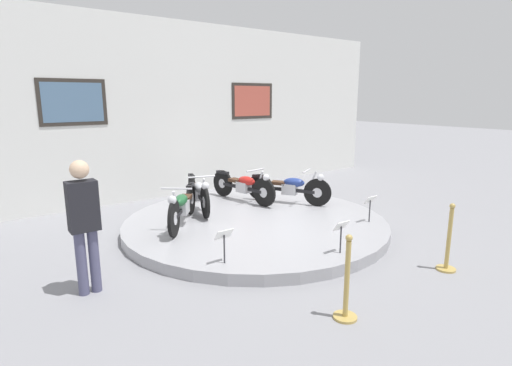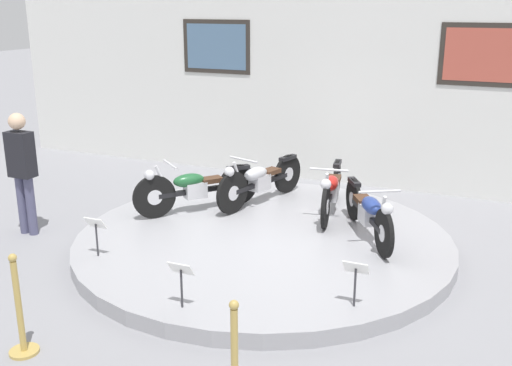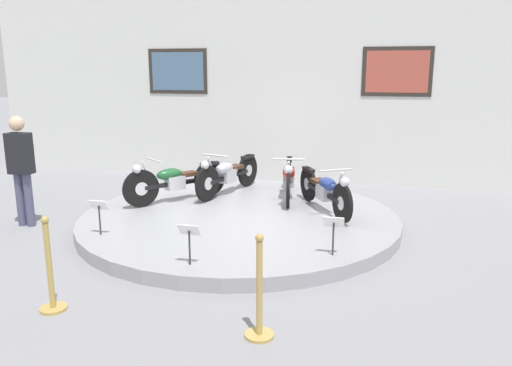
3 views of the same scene
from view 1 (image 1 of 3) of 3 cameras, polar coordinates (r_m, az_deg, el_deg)
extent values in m
plane|color=gray|center=(7.90, -0.08, -6.40)|extent=(60.00, 60.00, 0.00)
cylinder|color=#99999E|center=(7.88, -0.08, -5.75)|extent=(5.06, 5.06, 0.19)
cube|color=silver|center=(10.52, -11.66, 10.14)|extent=(14.00, 0.20, 4.37)
cube|color=#2D2823|center=(9.64, -24.67, 10.43)|extent=(1.40, 0.02, 1.00)
cube|color=slate|center=(9.63, -24.67, 10.43)|extent=(1.24, 0.02, 0.84)
cube|color=#2D2823|center=(11.65, -0.50, 11.63)|extent=(1.40, 0.02, 1.00)
cube|color=#B24C3D|center=(11.64, -0.49, 11.63)|extent=(1.24, 0.02, 0.84)
cylinder|color=black|center=(6.92, -11.65, -4.98)|extent=(0.45, 0.53, 0.64)
cylinder|color=silver|center=(6.92, -11.65, -4.98)|extent=(0.19, 0.21, 0.22)
cylinder|color=black|center=(8.18, -9.29, -2.21)|extent=(0.45, 0.53, 0.64)
cylinder|color=silver|center=(8.18, -9.29, -2.21)|extent=(0.19, 0.21, 0.22)
cube|color=black|center=(7.55, -10.37, -3.48)|extent=(0.85, 1.00, 0.07)
cube|color=silver|center=(7.50, -10.45, -3.42)|extent=(0.36, 0.37, 0.24)
ellipsoid|color=#1E562D|center=(7.37, -10.67, -2.43)|extent=(0.48, 0.51, 0.20)
cube|color=#472D1E|center=(7.72, -10.04, -2.04)|extent=(0.36, 0.37, 0.07)
cube|color=black|center=(8.12, -9.36, -0.35)|extent=(0.31, 0.34, 0.06)
cylinder|color=silver|center=(7.00, -11.42, -3.06)|extent=(0.19, 0.22, 0.54)
cylinder|color=silver|center=(7.04, -11.29, -0.79)|extent=(0.44, 0.37, 0.03)
sphere|color=silver|center=(6.77, -11.90, -2.38)|extent=(0.15, 0.15, 0.15)
cylinder|color=black|center=(7.87, -7.28, -2.74)|extent=(0.24, 0.63, 0.64)
cylinder|color=silver|center=(7.87, -7.28, -2.74)|extent=(0.13, 0.23, 0.22)
cylinder|color=black|center=(9.15, -9.13, -0.67)|extent=(0.24, 0.63, 0.64)
cylinder|color=silver|center=(9.15, -9.13, -0.67)|extent=(0.13, 0.23, 0.22)
cube|color=black|center=(8.51, -8.28, -1.63)|extent=(0.43, 1.21, 0.07)
cube|color=silver|center=(8.47, -8.22, -1.56)|extent=(0.28, 0.36, 0.24)
ellipsoid|color=#B2B5BA|center=(8.33, -8.12, -0.64)|extent=(0.35, 0.52, 0.20)
cube|color=#472D1E|center=(8.69, -8.60, -0.40)|extent=(0.28, 0.36, 0.07)
cube|color=black|center=(9.10, -9.19, 1.00)|extent=(0.20, 0.37, 0.06)
cylinder|color=silver|center=(7.96, -7.55, -1.08)|extent=(0.11, 0.25, 0.54)
cylinder|color=silver|center=(8.01, -7.77, 0.89)|extent=(0.53, 0.19, 0.03)
sphere|color=silver|center=(7.73, -7.25, -0.41)|extent=(0.15, 0.15, 0.15)
cylinder|color=black|center=(8.62, 1.16, -1.36)|extent=(0.16, 0.63, 0.63)
cylinder|color=silver|center=(8.62, 1.16, -1.36)|extent=(0.10, 0.23, 0.22)
cylinder|color=black|center=(9.57, -4.77, -0.04)|extent=(0.16, 0.63, 0.63)
cylinder|color=silver|center=(9.57, -4.77, -0.04)|extent=(0.10, 0.23, 0.22)
cube|color=black|center=(9.09, -1.96, -0.67)|extent=(0.27, 1.24, 0.07)
cube|color=silver|center=(9.05, -1.78, -0.58)|extent=(0.25, 0.35, 0.24)
ellipsoid|color=red|center=(8.95, -1.34, 0.32)|extent=(0.30, 0.51, 0.20)
cube|color=#472D1E|center=(9.21, -2.92, 0.39)|extent=(0.25, 0.35, 0.07)
cube|color=black|center=(9.52, -4.80, 1.52)|extent=(0.16, 0.37, 0.06)
cylinder|color=silver|center=(8.68, 0.45, 0.08)|extent=(0.08, 0.25, 0.54)
cylinder|color=silver|center=(8.70, -0.06, 1.86)|extent=(0.54, 0.12, 0.03)
sphere|color=silver|center=(8.51, 1.47, 0.80)|extent=(0.15, 0.15, 0.15)
cylinder|color=black|center=(8.76, 8.77, -1.35)|extent=(0.36, 0.55, 0.61)
cylinder|color=silver|center=(8.76, 8.77, -1.35)|extent=(0.16, 0.22, 0.21)
cylinder|color=black|center=(9.17, 0.57, -0.60)|extent=(0.36, 0.55, 0.61)
cylinder|color=silver|center=(9.17, 0.57, -0.60)|extent=(0.16, 0.22, 0.21)
cube|color=black|center=(8.94, 4.58, -0.97)|extent=(0.69, 1.11, 0.07)
cube|color=silver|center=(8.92, 4.82, -0.87)|extent=(0.33, 0.38, 0.24)
ellipsoid|color=navy|center=(8.86, 5.45, 0.09)|extent=(0.43, 0.53, 0.20)
cube|color=#472D1E|center=(8.98, 3.26, 0.02)|extent=(0.33, 0.38, 0.07)
cube|color=black|center=(9.12, 0.58, 0.98)|extent=(0.27, 0.36, 0.06)
cylinder|color=silver|center=(8.75, 7.87, 0.01)|extent=(0.16, 0.24, 0.54)
cylinder|color=silver|center=(8.73, 7.23, 1.73)|extent=(0.48, 0.30, 0.03)
sphere|color=silver|center=(8.67, 9.22, 0.80)|extent=(0.15, 0.15, 0.15)
cylinder|color=#333338|center=(5.78, -4.55, -9.40)|extent=(0.02, 0.02, 0.42)
cube|color=white|center=(5.70, -4.59, -7.30)|extent=(0.26, 0.11, 0.15)
cylinder|color=#333338|center=(6.25, 12.00, -7.93)|extent=(0.02, 0.02, 0.42)
cube|color=white|center=(6.18, 12.10, -5.97)|extent=(0.26, 0.11, 0.15)
cylinder|color=#333338|center=(7.90, 15.93, -3.89)|extent=(0.02, 0.02, 0.42)
cube|color=white|center=(7.84, 16.02, -2.31)|extent=(0.26, 0.11, 0.15)
cylinder|color=#4C4C6B|center=(5.68, -23.65, -10.48)|extent=(0.13, 0.13, 0.86)
cylinder|color=#4C4C6B|center=(5.71, -22.07, -10.21)|extent=(0.13, 0.13, 0.86)
cube|color=black|center=(5.47, -23.51, -3.04)|extent=(0.36, 0.22, 0.64)
sphere|color=beige|center=(5.37, -23.93, 1.79)|extent=(0.23, 0.23, 0.23)
cylinder|color=tan|center=(5.00, 12.59, -18.16)|extent=(0.28, 0.28, 0.03)
cylinder|color=tan|center=(4.79, 12.86, -13.40)|extent=(0.06, 0.06, 0.95)
sphere|color=tan|center=(4.60, 13.16, -7.65)|extent=(0.08, 0.08, 0.08)
cylinder|color=tan|center=(6.70, 25.47, -11.01)|extent=(0.28, 0.28, 0.03)
cylinder|color=tan|center=(6.54, 25.84, -7.29)|extent=(0.06, 0.06, 0.95)
sphere|color=tan|center=(6.40, 26.26, -2.97)|extent=(0.08, 0.08, 0.08)
camera|label=2|loc=(7.45, 62.41, 11.11)|focal=42.00mm
camera|label=3|loc=(6.71, 65.87, 4.72)|focal=35.00mm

